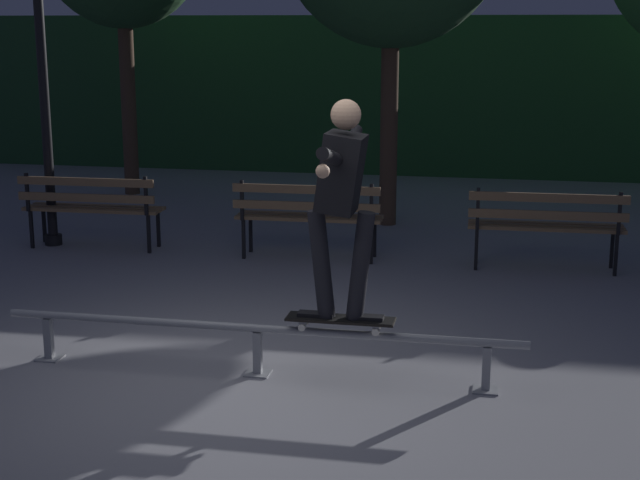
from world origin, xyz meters
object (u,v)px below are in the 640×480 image
at_px(park_bench_left_center, 308,211).
at_px(park_bench_leftmost, 91,203).
at_px(grind_rail, 257,336).
at_px(skateboarder, 342,191).
at_px(park_bench_right_center, 546,221).
at_px(skateboard, 341,320).
at_px(lamp_post_left, 40,27).

bearing_deg(park_bench_left_center, park_bench_leftmost, 180.00).
distance_m(grind_rail, skateboarder, 1.26).
bearing_deg(park_bench_leftmost, park_bench_right_center, 0.00).
relative_size(skateboarder, park_bench_leftmost, 0.97).
bearing_deg(grind_rail, park_bench_leftmost, 129.67).
bearing_deg(park_bench_right_center, park_bench_left_center, 180.00).
xyz_separation_m(grind_rail, park_bench_left_center, (-0.35, 3.47, 0.24)).
relative_size(skateboard, park_bench_left_center, 0.48).
xyz_separation_m(skateboarder, park_bench_leftmost, (-3.50, 3.47, -0.86)).
distance_m(park_bench_leftmost, park_bench_right_center, 5.04).
height_order(park_bench_leftmost, park_bench_left_center, same).
bearing_deg(park_bench_right_center, skateboarder, -114.03).
bearing_deg(skateboard, park_bench_right_center, 65.93).
distance_m(skateboarder, park_bench_leftmost, 5.00).
relative_size(park_bench_leftmost, park_bench_right_center, 1.00).
bearing_deg(park_bench_right_center, grind_rail, -122.00).
bearing_deg(skateboarder, park_bench_right_center, 65.97).
relative_size(skateboarder, park_bench_right_center, 0.97).
height_order(skateboard, park_bench_right_center, park_bench_right_center).
height_order(grind_rail, skateboarder, skateboarder).
distance_m(skateboarder, park_bench_left_center, 3.70).
height_order(grind_rail, park_bench_leftmost, park_bench_leftmost).
relative_size(grind_rail, park_bench_right_center, 2.43).
height_order(park_bench_right_center, lamp_post_left, lamp_post_left).
bearing_deg(lamp_post_left, grind_rail, -46.31).
bearing_deg(park_bench_leftmost, park_bench_left_center, 0.00).
relative_size(skateboard, park_bench_right_center, 0.48).
height_order(skateboarder, park_bench_leftmost, skateboarder).
height_order(skateboarder, lamp_post_left, lamp_post_left).
bearing_deg(park_bench_leftmost, skateboard, -44.78).
bearing_deg(grind_rail, skateboard, 0.00).
height_order(grind_rail, park_bench_right_center, park_bench_right_center).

